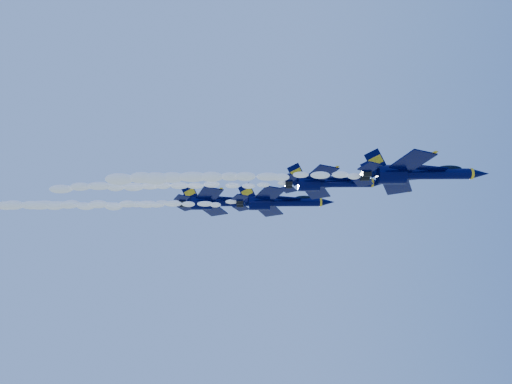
{
  "coord_description": "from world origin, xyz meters",
  "views": [
    {
      "loc": [
        -2.0,
        -76.36,
        120.36
      ],
      "look_at": [
        -2.85,
        -1.81,
        152.62
      ],
      "focal_mm": 35.0,
      "sensor_mm": 36.0,
      "label": 1
    }
  ],
  "objects_px": {
    "jet_lead": "(417,174)",
    "jet_fourth": "(221,202)",
    "jet_second": "(329,183)",
    "jet_third": "(279,202)"
  },
  "relations": [
    {
      "from": "jet_second",
      "to": "jet_fourth",
      "type": "relative_size",
      "value": 0.86
    },
    {
      "from": "jet_second",
      "to": "jet_lead",
      "type": "bearing_deg",
      "value": -26.96
    },
    {
      "from": "jet_lead",
      "to": "jet_fourth",
      "type": "height_order",
      "value": "jet_fourth"
    },
    {
      "from": "jet_lead",
      "to": "jet_third",
      "type": "bearing_deg",
      "value": 140.24
    },
    {
      "from": "jet_lead",
      "to": "jet_fourth",
      "type": "xyz_separation_m",
      "value": [
        -29.46,
        24.31,
        5.78
      ]
    },
    {
      "from": "jet_lead",
      "to": "jet_fourth",
      "type": "bearing_deg",
      "value": 140.47
    },
    {
      "from": "jet_lead",
      "to": "jet_fourth",
      "type": "relative_size",
      "value": 1.0
    },
    {
      "from": "jet_second",
      "to": "jet_third",
      "type": "bearing_deg",
      "value": 126.72
    },
    {
      "from": "jet_second",
      "to": "jet_third",
      "type": "xyz_separation_m",
      "value": [
        -7.27,
        9.74,
        0.87
      ]
    },
    {
      "from": "jet_fourth",
      "to": "jet_second",
      "type": "bearing_deg",
      "value": -45.75
    }
  ]
}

